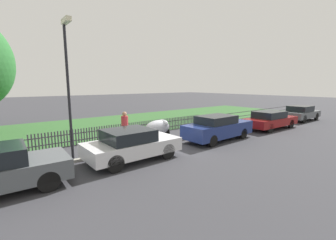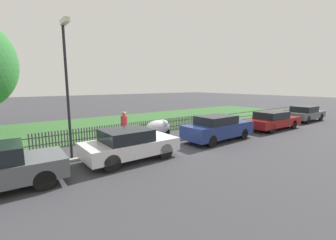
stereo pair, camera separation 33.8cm
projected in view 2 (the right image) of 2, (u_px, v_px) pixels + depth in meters
ground_plane at (161, 145)px, 11.83m from camera, size 120.00×120.00×0.00m
kerb_stone at (160, 144)px, 11.90m from camera, size 42.44×0.20×0.12m
grass_strip at (106, 125)px, 17.76m from camera, size 42.44×9.36×0.01m
park_fence at (135, 129)px, 14.01m from camera, size 42.44×0.05×0.85m
parked_car_navy_estate at (129, 144)px, 9.44m from camera, size 3.94×1.90×1.33m
parked_car_red_compact at (218, 128)px, 12.72m from camera, size 4.50×1.71×1.44m
parked_car_white_van at (273, 120)px, 15.92m from camera, size 4.64×1.87×1.28m
parked_car_grey_coupe at (305, 113)px, 19.53m from camera, size 4.13×1.81×1.32m
covered_motorcycle at (158, 127)px, 13.23m from camera, size 1.81×0.91×1.10m
pedestrian_near_fence at (124, 126)px, 11.79m from camera, size 0.48×0.48×1.77m
street_lamp at (67, 74)px, 9.13m from camera, size 0.20×0.79×5.66m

